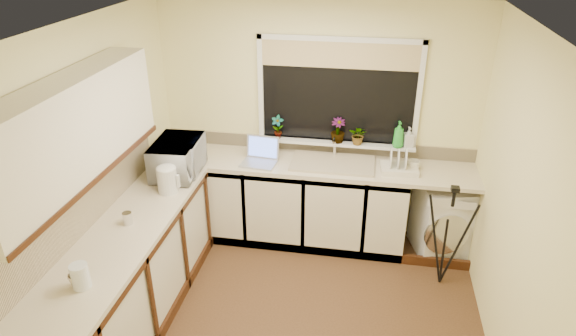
# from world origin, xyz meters

# --- Properties ---
(floor) EXTENTS (3.20, 3.20, 0.00)m
(floor) POSITION_xyz_m (0.00, 0.00, 0.00)
(floor) COLOR brown
(floor) RESTS_ON ground
(ceiling) EXTENTS (3.20, 3.20, 0.00)m
(ceiling) POSITION_xyz_m (0.00, 0.00, 2.45)
(ceiling) COLOR white
(ceiling) RESTS_ON ground
(wall_back) EXTENTS (3.20, 0.00, 3.20)m
(wall_back) POSITION_xyz_m (0.00, 1.50, 1.23)
(wall_back) COLOR #F8EEA5
(wall_back) RESTS_ON ground
(wall_left) EXTENTS (0.00, 3.00, 3.00)m
(wall_left) POSITION_xyz_m (-1.60, 0.00, 1.23)
(wall_left) COLOR #F8EEA5
(wall_left) RESTS_ON ground
(wall_right) EXTENTS (0.00, 3.00, 3.00)m
(wall_right) POSITION_xyz_m (1.60, 0.00, 1.23)
(wall_right) COLOR #F8EEA5
(wall_right) RESTS_ON ground
(base_cabinet_back) EXTENTS (2.55, 0.60, 0.86)m
(base_cabinet_back) POSITION_xyz_m (-0.33, 1.20, 0.43)
(base_cabinet_back) COLOR silver
(base_cabinet_back) RESTS_ON floor
(base_cabinet_left) EXTENTS (0.54, 2.40, 0.86)m
(base_cabinet_left) POSITION_xyz_m (-1.30, -0.30, 0.43)
(base_cabinet_left) COLOR silver
(base_cabinet_left) RESTS_ON floor
(worktop_back) EXTENTS (3.20, 0.60, 0.04)m
(worktop_back) POSITION_xyz_m (0.00, 1.20, 0.88)
(worktop_back) COLOR beige
(worktop_back) RESTS_ON base_cabinet_back
(worktop_left) EXTENTS (0.60, 2.40, 0.04)m
(worktop_left) POSITION_xyz_m (-1.30, -0.30, 0.88)
(worktop_left) COLOR beige
(worktop_left) RESTS_ON base_cabinet_left
(upper_cabinet) EXTENTS (0.28, 1.90, 0.70)m
(upper_cabinet) POSITION_xyz_m (-1.44, -0.45, 1.80)
(upper_cabinet) COLOR silver
(upper_cabinet) RESTS_ON wall_left
(splashback_left) EXTENTS (0.02, 2.40, 0.45)m
(splashback_left) POSITION_xyz_m (-1.59, -0.30, 1.12)
(splashback_left) COLOR beige
(splashback_left) RESTS_ON wall_left
(splashback_back) EXTENTS (3.20, 0.02, 0.14)m
(splashback_back) POSITION_xyz_m (0.00, 1.49, 0.97)
(splashback_back) COLOR beige
(splashback_back) RESTS_ON wall_back
(window_glass) EXTENTS (1.50, 0.02, 1.00)m
(window_glass) POSITION_xyz_m (0.20, 1.49, 1.55)
(window_glass) COLOR black
(window_glass) RESTS_ON wall_back
(window_blind) EXTENTS (1.50, 0.02, 0.25)m
(window_blind) POSITION_xyz_m (0.20, 1.46, 1.92)
(window_blind) COLOR tan
(window_blind) RESTS_ON wall_back
(windowsill) EXTENTS (1.60, 0.14, 0.03)m
(windowsill) POSITION_xyz_m (0.20, 1.43, 1.04)
(windowsill) COLOR white
(windowsill) RESTS_ON wall_back
(sink) EXTENTS (0.82, 0.46, 0.03)m
(sink) POSITION_xyz_m (0.20, 1.20, 0.91)
(sink) COLOR tan
(sink) RESTS_ON worktop_back
(faucet) EXTENTS (0.03, 0.03, 0.24)m
(faucet) POSITION_xyz_m (0.20, 1.38, 1.02)
(faucet) COLOR silver
(faucet) RESTS_ON worktop_back
(washing_machine) EXTENTS (0.65, 0.64, 0.76)m
(washing_machine) POSITION_xyz_m (1.34, 1.24, 0.38)
(washing_machine) COLOR white
(washing_machine) RESTS_ON floor
(laptop) EXTENTS (0.36, 0.32, 0.25)m
(laptop) POSITION_xyz_m (-0.52, 1.13, 0.97)
(laptop) COLOR #A6A6AE
(laptop) RESTS_ON worktop_back
(kettle) EXTENTS (0.17, 0.17, 0.23)m
(kettle) POSITION_xyz_m (-1.19, 0.40, 1.01)
(kettle) COLOR silver
(kettle) RESTS_ON worktop_left
(dish_rack) EXTENTS (0.37, 0.29, 0.05)m
(dish_rack) POSITION_xyz_m (0.84, 1.16, 0.93)
(dish_rack) COLOR beige
(dish_rack) RESTS_ON worktop_back
(tripod) EXTENTS (0.60, 0.60, 1.02)m
(tripod) POSITION_xyz_m (1.30, 0.69, 0.51)
(tripod) COLOR black
(tripod) RESTS_ON floor
(glass_jug) EXTENTS (0.12, 0.12, 0.17)m
(glass_jug) POSITION_xyz_m (-1.26, -0.92, 0.99)
(glass_jug) COLOR white
(glass_jug) RESTS_ON worktop_left
(steel_jar) EXTENTS (0.07, 0.07, 0.10)m
(steel_jar) POSITION_xyz_m (-1.31, -0.16, 0.95)
(steel_jar) COLOR silver
(steel_jar) RESTS_ON worktop_left
(microwave) EXTENTS (0.43, 0.61, 0.33)m
(microwave) POSITION_xyz_m (-1.23, 0.76, 1.06)
(microwave) COLOR white
(microwave) RESTS_ON worktop_left
(plant_a) EXTENTS (0.13, 0.09, 0.24)m
(plant_a) POSITION_xyz_m (-0.40, 1.41, 1.17)
(plant_a) COLOR #999999
(plant_a) RESTS_ON windowsill
(plant_c) EXTENTS (0.17, 0.17, 0.25)m
(plant_c) POSITION_xyz_m (0.22, 1.41, 1.18)
(plant_c) COLOR #999999
(plant_c) RESTS_ON windowsill
(plant_d) EXTENTS (0.21, 0.20, 0.20)m
(plant_d) POSITION_xyz_m (0.43, 1.39, 1.15)
(plant_d) COLOR #999999
(plant_d) RESTS_ON windowsill
(soap_bottle_green) EXTENTS (0.13, 0.13, 0.27)m
(soap_bottle_green) POSITION_xyz_m (0.82, 1.39, 1.18)
(soap_bottle_green) COLOR green
(soap_bottle_green) RESTS_ON windowsill
(soap_bottle_clear) EXTENTS (0.11, 0.11, 0.20)m
(soap_bottle_clear) POSITION_xyz_m (0.92, 1.42, 1.15)
(soap_bottle_clear) COLOR #999999
(soap_bottle_clear) RESTS_ON windowsill
(cup_back) EXTENTS (0.14, 0.14, 0.09)m
(cup_back) POSITION_xyz_m (0.98, 1.22, 0.95)
(cup_back) COLOR white
(cup_back) RESTS_ON worktop_back
(cup_left) EXTENTS (0.13, 0.13, 0.10)m
(cup_left) POSITION_xyz_m (-1.29, -0.92, 0.95)
(cup_left) COLOR beige
(cup_left) RESTS_ON worktop_left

